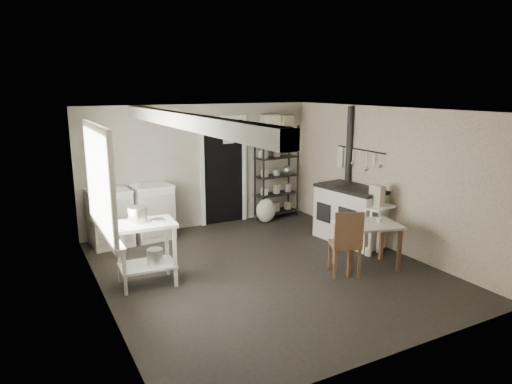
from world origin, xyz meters
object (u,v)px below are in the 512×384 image
stockpot (138,217)px  shelf_rack (277,171)px  prep_table (147,256)px  base_cabinets (131,215)px  stove (351,216)px  chair (345,242)px  flour_sack (266,210)px  work_table (367,243)px

stockpot → shelf_rack: size_ratio=0.14×
prep_table → base_cabinets: size_ratio=0.60×
stockpot → base_cabinets: size_ratio=0.19×
stockpot → stove: bearing=1.3°
stockpot → stove: 3.68m
chair → flour_sack: (0.28, 2.77, -0.24)m
stove → work_table: bearing=-126.7°
stove → chair: chair is taller
stockpot → base_cabinets: (0.32, 1.83, -0.48)m
prep_table → stove: bearing=2.3°
stockpot → chair: bearing=-21.4°
chair → prep_table: bearing=-176.3°
prep_table → flour_sack: prep_table is taller
base_cabinets → prep_table: bearing=-101.9°
stove → flour_sack: (-0.74, 1.66, -0.20)m
flour_sack → stockpot: bearing=-149.1°
shelf_rack → flour_sack: size_ratio=4.00×
work_table → shelf_rack: bearing=86.0°
base_cabinets → stockpot: bearing=-104.4°
prep_table → stove: 3.58m
prep_table → chair: chair is taller
chair → flour_sack: bearing=108.7°
stockpot → flour_sack: size_ratio=0.58×
chair → stove: bearing=71.7°
prep_table → flour_sack: size_ratio=1.87×
flour_sack → work_table: bearing=-86.8°
shelf_rack → stove: size_ratio=1.54×
stove → chair: 1.51m
base_cabinets → stove: 3.76m
base_cabinets → shelf_rack: (2.95, 0.12, 0.49)m
shelf_rack → work_table: 3.01m
prep_table → work_table: size_ratio=0.98×
work_table → chair: size_ratio=0.92×
base_cabinets → shelf_rack: shelf_rack is taller
stove → work_table: 1.23m
shelf_rack → stove: shelf_rack is taller
base_cabinets → chair: size_ratio=1.50×
shelf_rack → chair: bearing=-107.5°
prep_table → stockpot: bearing=141.3°
stove → work_table: (-0.59, -1.08, -0.06)m
prep_table → work_table: (2.98, -0.93, -0.02)m
chair → flour_sack: chair is taller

